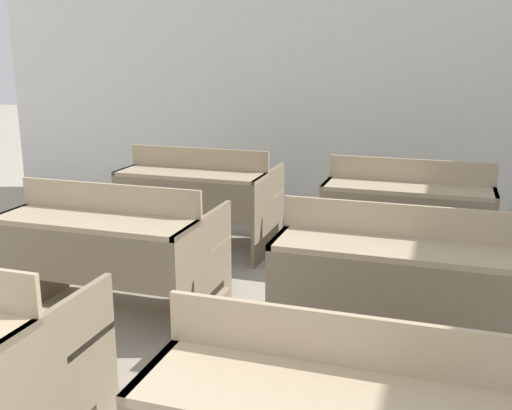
{
  "coord_description": "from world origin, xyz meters",
  "views": [
    {
      "loc": [
        1.27,
        -0.2,
        1.56
      ],
      "look_at": [
        0.24,
        2.95,
        0.71
      ],
      "focal_mm": 42.0,
      "sensor_mm": 36.0,
      "label": 1
    }
  ],
  "objects": [
    {
      "name": "bench_third_right",
      "position": [
        1.02,
        4.13,
        0.45
      ],
      "size": [
        1.16,
        0.81,
        0.83
      ],
      "color": "#81715A",
      "rests_on": "ground_plane"
    },
    {
      "name": "bench_second_left",
      "position": [
        -0.58,
        2.75,
        0.45
      ],
      "size": [
        1.16,
        0.81,
        0.83
      ],
      "color": "#80715A",
      "rests_on": "ground_plane"
    },
    {
      "name": "wall_back",
      "position": [
        0.0,
        5.57,
        1.49
      ],
      "size": [
        6.96,
        0.06,
        2.98
      ],
      "color": "silver",
      "rests_on": "ground_plane"
    },
    {
      "name": "bench_third_left",
      "position": [
        -0.61,
        4.13,
        0.45
      ],
      "size": [
        1.16,
        0.81,
        0.83
      ],
      "color": "#7C6D56",
      "rests_on": "ground_plane"
    },
    {
      "name": "bench_second_right",
      "position": [
        1.05,
        2.78,
        0.45
      ],
      "size": [
        1.16,
        0.81,
        0.83
      ],
      "color": "#81725B",
      "rests_on": "ground_plane"
    }
  ]
}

